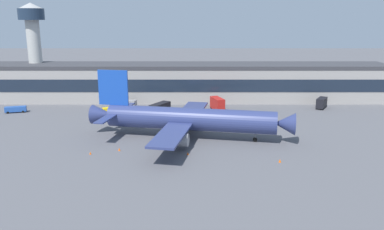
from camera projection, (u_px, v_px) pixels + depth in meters
ground_plane at (167, 140)px, 96.43m from camera, size 600.00×600.00×0.00m
terminal_building at (176, 82)px, 142.26m from camera, size 154.52×17.03×13.25m
airliner at (188, 119)px, 96.80m from camera, size 51.40×43.86×16.68m
control_tower at (35, 40)px, 142.09m from camera, size 9.18×9.18×34.70m
baggage_tug at (110, 110)px, 123.01m from camera, size 4.11×3.31×1.85m
belt_loader at (17, 109)px, 124.11m from camera, size 6.70×3.64×1.95m
fuel_truck at (162, 108)px, 122.61m from camera, size 6.53×8.70×3.35m
stair_truck at (323, 103)px, 129.51m from camera, size 5.12×6.39×3.55m
catering_truck at (218, 103)px, 126.77m from camera, size 4.62×7.65×4.15m
crew_van at (130, 103)px, 130.99m from camera, size 5.60×3.55×2.55m
traffic_cone_0 at (189, 154)px, 85.80m from camera, size 0.49×0.49×0.61m
traffic_cone_1 at (281, 161)px, 81.30m from camera, size 0.56×0.56×0.70m
traffic_cone_2 at (121, 149)px, 88.56m from camera, size 0.54×0.54×0.67m
traffic_cone_3 at (92, 153)px, 86.23m from camera, size 0.47×0.47×0.58m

